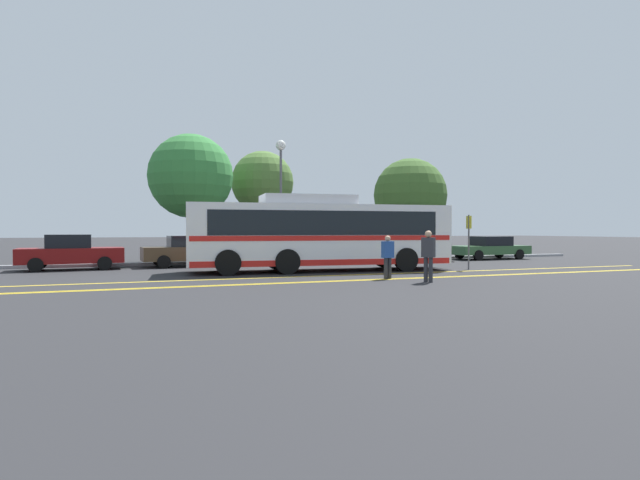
{
  "coord_description": "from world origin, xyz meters",
  "views": [
    {
      "loc": [
        -7.27,
        -20.4,
        1.74
      ],
      "look_at": [
        -0.0,
        -0.48,
        1.32
      ],
      "focal_mm": 28.0,
      "sensor_mm": 36.0,
      "label": 1
    }
  ],
  "objects_px": {
    "pedestrian_1": "(428,253)",
    "tree_2": "(191,176)",
    "parked_car_1": "(191,251)",
    "tree_0": "(262,182)",
    "transit_bus": "(320,233)",
    "pedestrian_0": "(388,255)",
    "parked_car_3": "(404,248)",
    "parked_car_4": "(490,248)",
    "parked_car_0": "(71,252)",
    "parked_car_2": "(321,248)",
    "bus_stop_sign": "(469,235)",
    "tree_1": "(410,195)",
    "street_lamp": "(281,170)"
  },
  "relations": [
    {
      "from": "pedestrian_1",
      "to": "tree_2",
      "type": "bearing_deg",
      "value": 168.51
    },
    {
      "from": "parked_car_1",
      "to": "tree_0",
      "type": "distance_m",
      "value": 8.9
    },
    {
      "from": "transit_bus",
      "to": "pedestrian_0",
      "type": "xyz_separation_m",
      "value": [
        1.12,
        -4.03,
        -0.75
      ]
    },
    {
      "from": "parked_car_3",
      "to": "parked_car_4",
      "type": "xyz_separation_m",
      "value": [
        5.78,
        -0.12,
        -0.03
      ]
    },
    {
      "from": "parked_car_0",
      "to": "pedestrian_1",
      "type": "distance_m",
      "value": 15.49
    },
    {
      "from": "parked_car_1",
      "to": "parked_car_2",
      "type": "bearing_deg",
      "value": 86.14
    },
    {
      "from": "transit_bus",
      "to": "parked_car_2",
      "type": "distance_m",
      "value": 5.25
    },
    {
      "from": "pedestrian_0",
      "to": "tree_2",
      "type": "height_order",
      "value": "tree_2"
    },
    {
      "from": "bus_stop_sign",
      "to": "pedestrian_0",
      "type": "bearing_deg",
      "value": -59.59
    },
    {
      "from": "pedestrian_0",
      "to": "tree_0",
      "type": "bearing_deg",
      "value": -96.91
    },
    {
      "from": "parked_car_0",
      "to": "tree_2",
      "type": "xyz_separation_m",
      "value": [
        5.54,
        4.09,
        3.96
      ]
    },
    {
      "from": "parked_car_1",
      "to": "bus_stop_sign",
      "type": "height_order",
      "value": "bus_stop_sign"
    },
    {
      "from": "tree_0",
      "to": "tree_1",
      "type": "xyz_separation_m",
      "value": [
        10.22,
        -0.7,
        -0.59
      ]
    },
    {
      "from": "parked_car_0",
      "to": "parked_car_4",
      "type": "height_order",
      "value": "parked_car_0"
    },
    {
      "from": "transit_bus",
      "to": "parked_car_1",
      "type": "distance_m",
      "value": 6.84
    },
    {
      "from": "parked_car_4",
      "to": "tree_1",
      "type": "height_order",
      "value": "tree_1"
    },
    {
      "from": "pedestrian_1",
      "to": "tree_1",
      "type": "distance_m",
      "value": 18.24
    },
    {
      "from": "street_lamp",
      "to": "transit_bus",
      "type": "bearing_deg",
      "value": -91.84
    },
    {
      "from": "parked_car_2",
      "to": "tree_0",
      "type": "height_order",
      "value": "tree_0"
    },
    {
      "from": "parked_car_2",
      "to": "street_lamp",
      "type": "xyz_separation_m",
      "value": [
        -1.6,
        2.07,
        4.32
      ]
    },
    {
      "from": "tree_2",
      "to": "pedestrian_0",
      "type": "bearing_deg",
      "value": -65.82
    },
    {
      "from": "transit_bus",
      "to": "pedestrian_1",
      "type": "relative_size",
      "value": 6.66
    },
    {
      "from": "parked_car_4",
      "to": "tree_1",
      "type": "bearing_deg",
      "value": 20.81
    },
    {
      "from": "parked_car_3",
      "to": "bus_stop_sign",
      "type": "bearing_deg",
      "value": 177.02
    },
    {
      "from": "parked_car_0",
      "to": "tree_2",
      "type": "height_order",
      "value": "tree_2"
    },
    {
      "from": "parked_car_0",
      "to": "tree_1",
      "type": "distance_m",
      "value": 21.48
    },
    {
      "from": "parked_car_2",
      "to": "tree_2",
      "type": "height_order",
      "value": "tree_2"
    },
    {
      "from": "pedestrian_0",
      "to": "tree_2",
      "type": "relative_size",
      "value": 0.22
    },
    {
      "from": "parked_car_3",
      "to": "tree_1",
      "type": "bearing_deg",
      "value": -33.41
    },
    {
      "from": "parked_car_3",
      "to": "pedestrian_0",
      "type": "relative_size",
      "value": 2.6
    },
    {
      "from": "parked_car_3",
      "to": "bus_stop_sign",
      "type": "xyz_separation_m",
      "value": [
        -0.32,
        -6.3,
        0.81
      ]
    },
    {
      "from": "parked_car_3",
      "to": "pedestrian_1",
      "type": "bearing_deg",
      "value": 154.37
    },
    {
      "from": "parked_car_3",
      "to": "street_lamp",
      "type": "relative_size",
      "value": 0.6
    },
    {
      "from": "parked_car_0",
      "to": "bus_stop_sign",
      "type": "height_order",
      "value": "bus_stop_sign"
    },
    {
      "from": "tree_0",
      "to": "pedestrian_0",
      "type": "bearing_deg",
      "value": -86.22
    },
    {
      "from": "transit_bus",
      "to": "tree_1",
      "type": "relative_size",
      "value": 1.72
    },
    {
      "from": "transit_bus",
      "to": "parked_car_3",
      "type": "distance_m",
      "value": 8.35
    },
    {
      "from": "bus_stop_sign",
      "to": "tree_1",
      "type": "xyz_separation_m",
      "value": [
        3.9,
        11.73,
        2.64
      ]
    },
    {
      "from": "parked_car_2",
      "to": "pedestrian_1",
      "type": "xyz_separation_m",
      "value": [
        -0.0,
        -10.43,
        0.21
      ]
    },
    {
      "from": "pedestrian_0",
      "to": "street_lamp",
      "type": "relative_size",
      "value": 0.23
    },
    {
      "from": "parked_car_3",
      "to": "bus_stop_sign",
      "type": "relative_size",
      "value": 1.66
    },
    {
      "from": "tree_0",
      "to": "bus_stop_sign",
      "type": "bearing_deg",
      "value": -63.03
    },
    {
      "from": "parked_car_4",
      "to": "bus_stop_sign",
      "type": "distance_m",
      "value": 8.72
    },
    {
      "from": "tree_2",
      "to": "pedestrian_1",
      "type": "bearing_deg",
      "value": -65.81
    },
    {
      "from": "transit_bus",
      "to": "pedestrian_1",
      "type": "height_order",
      "value": "transit_bus"
    },
    {
      "from": "bus_stop_sign",
      "to": "tree_1",
      "type": "distance_m",
      "value": 12.64
    },
    {
      "from": "parked_car_2",
      "to": "parked_car_1",
      "type": "bearing_deg",
      "value": 94.96
    },
    {
      "from": "parked_car_4",
      "to": "pedestrian_1",
      "type": "distance_m",
      "value": 14.85
    },
    {
      "from": "street_lamp",
      "to": "tree_2",
      "type": "distance_m",
      "value": 4.98
    },
    {
      "from": "parked_car_2",
      "to": "tree_1",
      "type": "relative_size",
      "value": 0.66
    }
  ]
}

